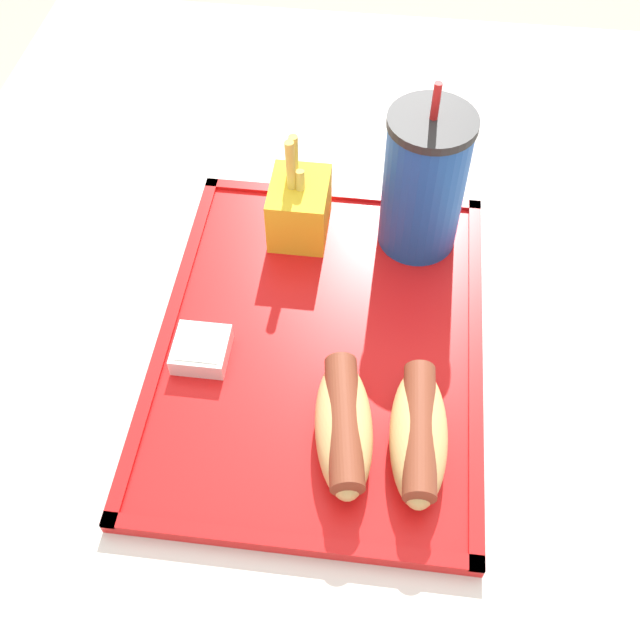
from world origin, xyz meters
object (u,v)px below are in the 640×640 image
at_px(soda_cup, 424,183).
at_px(hot_dog_near, 344,426).
at_px(fries_carton, 299,206).
at_px(sauce_cup_mayo, 201,349).
at_px(hot_dog_far, 419,434).

distance_m(soda_cup, hot_dog_near, 0.25).
bearing_deg(fries_carton, sauce_cup_mayo, -21.42).
xyz_separation_m(hot_dog_near, sauce_cup_mayo, (-0.07, -0.13, -0.01)).
height_order(hot_dog_far, hot_dog_near, same).
distance_m(fries_carton, sauce_cup_mayo, 0.18).
bearing_deg(hot_dog_far, hot_dog_near, -90.00).
height_order(soda_cup, hot_dog_far, soda_cup).
relative_size(hot_dog_far, fries_carton, 1.13).
relative_size(fries_carton, sauce_cup_mayo, 2.37).
xyz_separation_m(soda_cup, hot_dog_near, (0.24, -0.05, -0.05)).
distance_m(hot_dog_far, fries_carton, 0.27).
distance_m(soda_cup, fries_carton, 0.13).
relative_size(soda_cup, fries_carton, 1.61).
distance_m(soda_cup, hot_dog_far, 0.24).
xyz_separation_m(hot_dog_near, fries_carton, (-0.23, -0.07, 0.01)).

